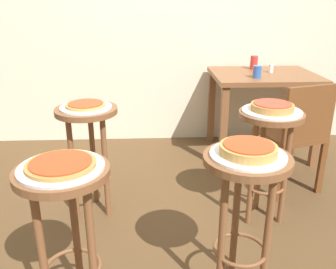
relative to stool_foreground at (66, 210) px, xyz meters
The scene contains 18 objects.
ground_plane 0.99m from the stool_foreground, 52.45° to the left, with size 6.00×6.00×0.00m, color brown.
stool_foreground is the anchor object (origin of this frame).
serving_plate_foreground 0.20m from the stool_foreground, behind, with size 0.35×0.35×0.01m, color silver.
pizza_foreground 0.22m from the stool_foreground, behind, with size 0.29×0.29×0.02m.
stool_middle 0.80m from the stool_foreground, ahead, with size 0.40×0.40×0.75m.
serving_plate_middle 0.82m from the stool_foreground, ahead, with size 0.34×0.34×0.01m, color white.
pizza_middle 0.83m from the stool_foreground, ahead, with size 0.25×0.25×0.05m.
stool_leftside 1.33m from the stool_foreground, 33.30° to the left, with size 0.40×0.40×0.75m.
serving_plate_leftside 1.34m from the stool_foreground, 33.30° to the left, with size 0.36×0.36×0.01m, color silver.
pizza_leftside 1.35m from the stool_foreground, 33.30° to the left, with size 0.26×0.26×0.05m.
stool_rear 0.87m from the stool_foreground, 92.64° to the left, with size 0.40×0.40×0.75m.
serving_plate_rear 0.90m from the stool_foreground, 92.64° to the left, with size 0.33×0.33×0.01m, color silver.
pizza_rear 0.90m from the stool_foreground, 92.64° to the left, with size 0.25×0.25×0.02m.
dining_table 2.30m from the stool_foreground, 52.74° to the left, with size 0.92×0.74×0.77m.
cup_near_edge 2.09m from the stool_foreground, 52.22° to the left, with size 0.07×0.07×0.10m, color #3360B2.
cup_far_edge 2.45m from the stool_foreground, 56.39° to the left, with size 0.07×0.07×0.13m, color red.
condiment_shaker 2.38m from the stool_foreground, 51.87° to the left, with size 0.04×0.04×0.08m, color white.
wooden_chair 1.81m from the stool_foreground, 37.39° to the left, with size 0.50×0.50×0.85m.
Camera 1 is at (-0.13, -2.01, 1.41)m, focal length 38.81 mm.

